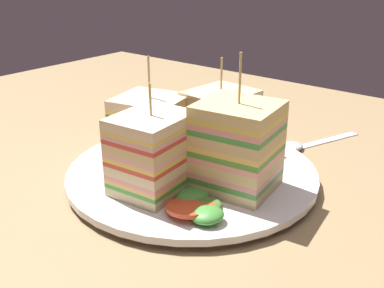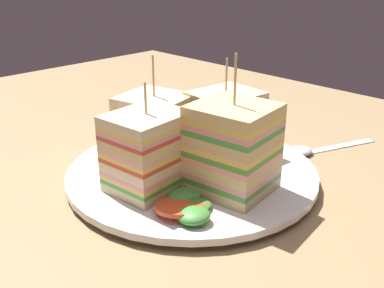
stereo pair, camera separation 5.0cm
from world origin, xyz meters
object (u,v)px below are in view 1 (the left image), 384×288
(plate, at_px, (192,173))
(sandwich_wedge_2, at_px, (220,122))
(spoon, at_px, (299,145))
(sandwich_wedge_0, at_px, (154,154))
(sandwich_wedge_1, at_px, (237,147))
(sandwich_wedge_3, at_px, (149,128))

(plate, relative_size, sandwich_wedge_2, 2.43)
(sandwich_wedge_2, bearing_deg, spoon, 154.30)
(plate, relative_size, sandwich_wedge_0, 2.50)
(plate, distance_m, sandwich_wedge_1, 0.08)
(plate, relative_size, spoon, 2.02)
(sandwich_wedge_1, bearing_deg, sandwich_wedge_3, -8.39)
(sandwich_wedge_0, distance_m, sandwich_wedge_1, 0.08)
(sandwich_wedge_1, distance_m, spoon, 0.18)
(plate, bearing_deg, sandwich_wedge_2, 96.41)
(plate, xyz_separation_m, sandwich_wedge_1, (0.06, -0.01, 0.05))
(sandwich_wedge_3, bearing_deg, spoon, 41.59)
(sandwich_wedge_0, distance_m, sandwich_wedge_2, 0.12)
(sandwich_wedge_2, distance_m, spoon, 0.12)
(sandwich_wedge_0, distance_m, sandwich_wedge_3, 0.09)
(sandwich_wedge_3, bearing_deg, sandwich_wedge_1, -13.97)
(plate, relative_size, sandwich_wedge_3, 2.35)
(sandwich_wedge_0, bearing_deg, spoon, -18.61)
(sandwich_wedge_0, relative_size, spoon, 0.81)
(sandwich_wedge_0, height_order, sandwich_wedge_2, sandwich_wedge_2)
(sandwich_wedge_1, height_order, sandwich_wedge_3, sandwich_wedge_1)
(sandwich_wedge_1, relative_size, sandwich_wedge_3, 1.17)
(sandwich_wedge_0, xyz_separation_m, sandwich_wedge_1, (0.06, 0.06, 0.01))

